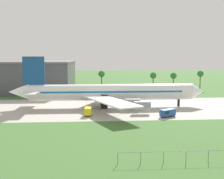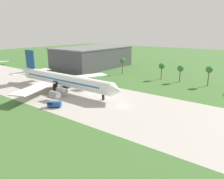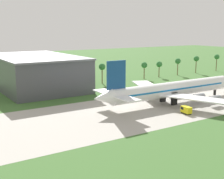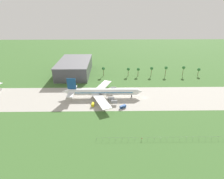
{
  "view_description": "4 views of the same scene",
  "coord_description": "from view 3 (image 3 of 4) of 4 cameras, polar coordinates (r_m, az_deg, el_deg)",
  "views": [
    {
      "loc": [
        -44.33,
        -101.21,
        18.26
      ],
      "look_at": [
        -36.87,
        1.41,
        6.54
      ],
      "focal_mm": 45.0,
      "sensor_mm": 36.0,
      "label": 1
    },
    {
      "loc": [
        46.41,
        -68.09,
        29.52
      ],
      "look_at": [
        -6.83,
        1.41,
        5.54
      ],
      "focal_mm": 35.0,
      "sensor_mm": 36.0,
      "label": 2
    },
    {
      "loc": [
        -125.34,
        -89.17,
        29.84
      ],
      "look_at": [
        -66.91,
        1.41,
        8.52
      ],
      "focal_mm": 50.0,
      "sensor_mm": 36.0,
      "label": 3
    },
    {
      "loc": [
        -31.52,
        -138.98,
        75.59
      ],
      "look_at": [
        -29.49,
        5.0,
        6.0
      ],
      "focal_mm": 28.0,
      "sensor_mm": 36.0,
      "label": 4
    }
  ],
  "objects": [
    {
      "name": "terminal_building",
      "position": [
        162.07,
        -13.95,
        3.17
      ],
      "size": [
        36.72,
        61.2,
        16.29
      ],
      "color": "#47474C",
      "rests_on": "ground_plane"
    },
    {
      "name": "jet_airliner",
      "position": [
        128.04,
        10.87,
        0.02
      ],
      "size": [
        72.31,
        57.88,
        18.66
      ],
      "color": "white",
      "rests_on": "ground_plane"
    },
    {
      "name": "catering_van",
      "position": [
        113.41,
        13.39,
        -3.64
      ],
      "size": [
        2.4,
        4.19,
        2.65
      ],
      "color": "black",
      "rests_on": "ground_plane"
    },
    {
      "name": "palm_tree_row",
      "position": [
        205.22,
        12.26,
        4.98
      ],
      "size": [
        116.1,
        3.6,
        11.75
      ],
      "color": "brown",
      "rests_on": "ground_plane"
    }
  ]
}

